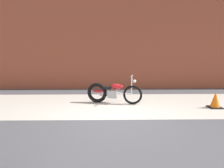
% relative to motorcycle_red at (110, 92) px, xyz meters
% --- Properties ---
extents(ground_plane, '(80.00, 80.00, 0.00)m').
position_rel_motorcycle_red_xyz_m(ground_plane, '(0.07, -1.90, -0.40)').
color(ground_plane, '#47474C').
extents(sidewalk_slab, '(36.00, 3.50, 0.01)m').
position_rel_motorcycle_red_xyz_m(sidewalk_slab, '(0.07, -0.15, -0.40)').
color(sidewalk_slab, '#B2ADA3').
rests_on(sidewalk_slab, ground).
extents(brick_building_wall, '(36.00, 0.50, 5.88)m').
position_rel_motorcycle_red_xyz_m(brick_building_wall, '(0.07, 3.30, 2.54)').
color(brick_building_wall, brown).
rests_on(brick_building_wall, ground).
extents(motorcycle_red, '(1.98, 0.73, 1.03)m').
position_rel_motorcycle_red_xyz_m(motorcycle_red, '(0.00, 0.00, 0.00)').
color(motorcycle_red, black).
rests_on(motorcycle_red, ground).
extents(traffic_cone, '(0.40, 0.40, 0.55)m').
position_rel_motorcycle_red_xyz_m(traffic_cone, '(3.46, -0.71, -0.15)').
color(traffic_cone, orange).
rests_on(traffic_cone, ground).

